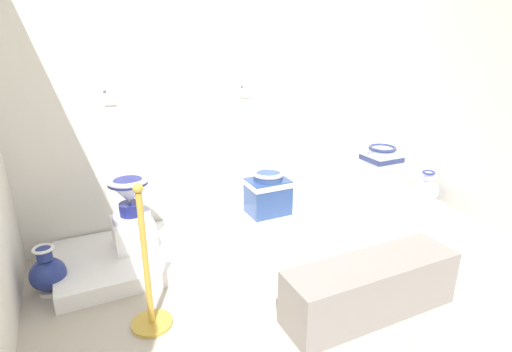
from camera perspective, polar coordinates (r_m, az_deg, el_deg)
ground_plane at (r=2.91m, az=17.74°, el=-21.47°), size 6.24×5.80×0.02m
wall_back at (r=4.01m, az=-1.37°, el=14.50°), size 4.44×0.06×3.00m
display_platform at (r=3.97m, az=1.78°, el=-7.20°), size 3.78×0.90×0.13m
plinth_block_leftmost at (r=3.61m, az=-16.85°, el=-7.66°), size 0.32×0.34×0.24m
antique_toilet_leftmost at (r=3.47m, az=-17.42°, el=-2.45°), size 0.34×0.34×0.38m
plinth_block_pale_glazed at (r=3.88m, az=1.66°, el=-5.89°), size 0.31×0.33×0.11m
antique_toilet_pale_glazed at (r=3.77m, az=1.70°, el=-2.22°), size 0.38×0.30×0.41m
plinth_block_rightmost at (r=4.56m, az=16.72°, el=-2.58°), size 0.33×0.34×0.13m
antique_toilet_rightmost at (r=4.46m, az=17.10°, el=1.13°), size 0.33×0.32×0.48m
info_placard_first at (r=3.66m, az=-19.97°, el=10.47°), size 0.10×0.01×0.14m
info_placard_second at (r=3.98m, az=-1.60°, el=11.91°), size 0.10×0.01×0.13m
decorative_vase_corner at (r=3.47m, az=-27.26°, el=-12.04°), size 0.26×0.26×0.38m
decorative_vase_spare at (r=4.95m, az=22.82°, el=-1.92°), size 0.28×0.28×0.40m
stanchion_post_near_left at (r=2.82m, az=-14.90°, el=-15.05°), size 0.27×0.27×1.02m
museum_bench at (r=2.99m, az=15.84°, el=-14.86°), size 1.26×0.36×0.40m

